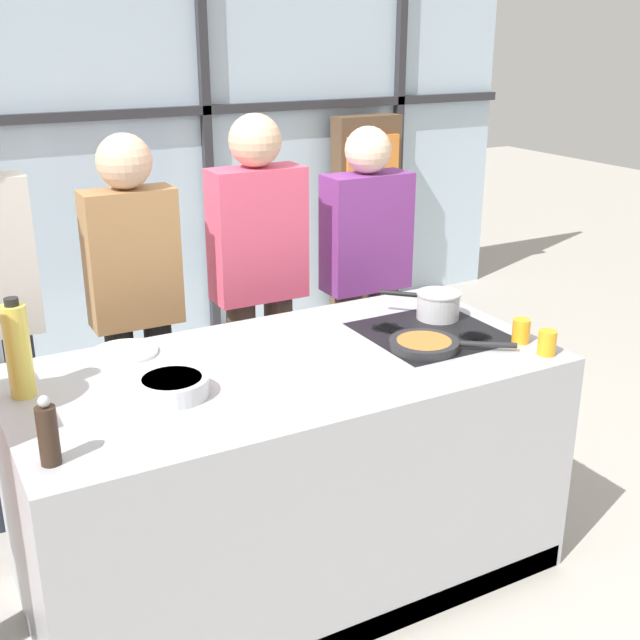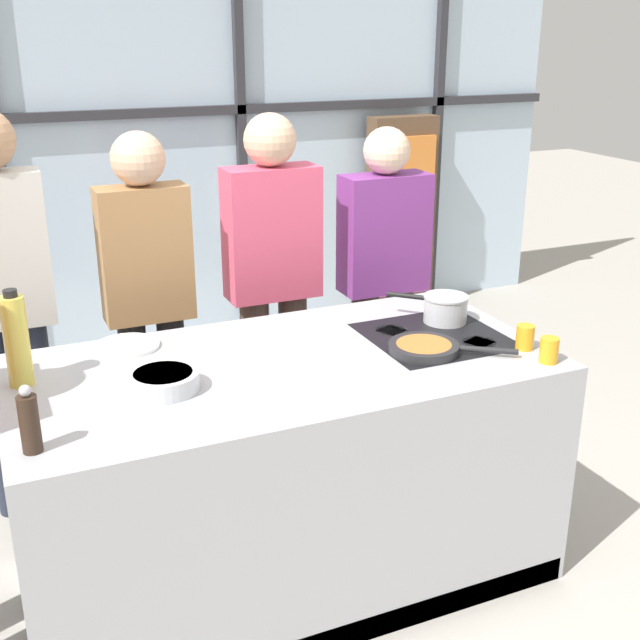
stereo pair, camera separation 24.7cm
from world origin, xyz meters
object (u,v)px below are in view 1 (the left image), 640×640
object	(u,v)px
spectator_center_left	(135,295)
frying_pan	(426,344)
saucepan	(438,304)
spectator_far_right	(366,268)
oil_bottle	(18,350)
juice_glass_near	(547,343)
spectator_center_right	(259,273)
pepper_grinder	(48,433)
juice_glass_far	(521,331)
mixing_bowl	(172,386)
white_plate	(125,352)

from	to	relation	value
spectator_center_left	frying_pan	distance (m)	1.31
spectator_center_left	saucepan	world-z (taller)	spectator_center_left
spectator_far_right	oil_bottle	size ratio (longest dim) A/B	4.75
juice_glass_near	spectator_center_right	bearing A→B (deg)	114.76
spectator_far_right	oil_bottle	xyz separation A→B (m)	(-1.77, -0.71, 0.16)
pepper_grinder	juice_glass_far	bearing A→B (deg)	2.32
spectator_center_right	juice_glass_far	bearing A→B (deg)	117.38
spectator_center_right	pepper_grinder	size ratio (longest dim) A/B	8.14
spectator_center_left	spectator_center_right	distance (m)	0.59
spectator_center_left	spectator_far_right	size ratio (longest dim) A/B	1.02
spectator_center_left	oil_bottle	world-z (taller)	spectator_center_left
frying_pan	saucepan	world-z (taller)	saucepan
mixing_bowl	juice_glass_near	bearing A→B (deg)	-13.75
spectator_far_right	frying_pan	xyz separation A→B (m)	(-0.36, -1.02, 0.01)
saucepan	spectator_center_left	bearing A→B (deg)	144.47
spectator_center_left	frying_pan	xyz separation A→B (m)	(0.82, -1.02, -0.03)
frying_pan	juice_glass_far	world-z (taller)	juice_glass_far
spectator_center_left	frying_pan	world-z (taller)	spectator_center_left
spectator_far_right	mixing_bowl	xyz separation A→B (m)	(-1.34, -0.95, 0.03)
white_plate	oil_bottle	xyz separation A→B (m)	(-0.39, -0.19, 0.15)
spectator_center_left	oil_bottle	distance (m)	0.93
white_plate	juice_glass_near	world-z (taller)	juice_glass_near
frying_pan	pepper_grinder	world-z (taller)	pepper_grinder
spectator_center_left	spectator_far_right	distance (m)	1.18
white_plate	juice_glass_near	size ratio (longest dim) A/B	2.62
white_plate	pepper_grinder	xyz separation A→B (m)	(-0.40, -0.69, 0.09)
juice_glass_near	frying_pan	bearing A→B (deg)	143.75
spectator_far_right	spectator_center_left	bearing A→B (deg)	-0.00
frying_pan	juice_glass_far	size ratio (longest dim) A/B	4.54
pepper_grinder	oil_bottle	bearing A→B (deg)	88.85
saucepan	juice_glass_far	bearing A→B (deg)	-72.80
pepper_grinder	juice_glass_far	world-z (taller)	pepper_grinder
white_plate	spectator_center_left	bearing A→B (deg)	69.20
spectator_center_right	spectator_far_right	xyz separation A→B (m)	(0.59, -0.00, -0.06)
white_plate	pepper_grinder	world-z (taller)	pepper_grinder
mixing_bowl	oil_bottle	distance (m)	0.51
spectator_center_right	saucepan	world-z (taller)	spectator_center_right
mixing_bowl	pepper_grinder	size ratio (longest dim) A/B	1.16
frying_pan	saucepan	xyz separation A→B (m)	(0.24, 0.26, 0.04)
spectator_far_right	pepper_grinder	bearing A→B (deg)	34.19
spectator_center_left	saucepan	bearing A→B (deg)	144.47
spectator_far_right	pepper_grinder	xyz separation A→B (m)	(-1.78, -1.21, 0.09)
saucepan	juice_glass_near	bearing A→B (deg)	-77.27
frying_pan	juice_glass_near	size ratio (longest dim) A/B	4.54
saucepan	juice_glass_near	distance (m)	0.53
oil_bottle	juice_glass_near	size ratio (longest dim) A/B	3.63
pepper_grinder	white_plate	bearing A→B (deg)	59.80
spectator_center_left	oil_bottle	size ratio (longest dim) A/B	4.86
pepper_grinder	spectator_center_left	bearing A→B (deg)	63.65
juice_glass_far	white_plate	bearing A→B (deg)	155.79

